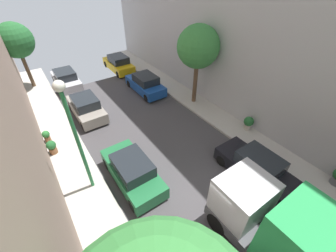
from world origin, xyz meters
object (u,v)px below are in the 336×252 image
(parked_car_left_3, at_px, (86,107))
(potted_plant_5, at_px, (248,122))
(street_tree_2, at_px, (15,41))
(parked_car_left_4, at_px, (66,79))
(parked_car_right_4, at_px, (119,64))
(street_tree_1, at_px, (198,47))
(potted_plant_3, at_px, (52,147))
(parked_car_right_2, at_px, (256,167))
(parked_car_left_2, at_px, (132,171))
(lamp_post, at_px, (73,126))
(potted_plant_0, at_px, (46,136))
(parked_car_right_3, at_px, (145,84))

(parked_car_left_3, height_order, potted_plant_5, parked_car_left_3)
(street_tree_2, bearing_deg, parked_car_left_4, -32.21)
(parked_car_right_4, distance_m, street_tree_1, 10.28)
(street_tree_2, xyz_separation_m, potted_plant_3, (-0.45, -10.05, -3.51))
(parked_car_right_2, bearing_deg, parked_car_left_3, 116.70)
(parked_car_left_2, distance_m, lamp_post, 3.84)
(parked_car_left_2, distance_m, parked_car_right_2, 6.41)
(street_tree_1, bearing_deg, parked_car_left_3, 158.06)
(parked_car_right_2, height_order, potted_plant_0, parked_car_right_2)
(potted_plant_0, bearing_deg, parked_car_right_2, -47.20)
(parked_car_right_3, height_order, street_tree_2, street_tree_2)
(parked_car_right_3, bearing_deg, potted_plant_0, -164.56)
(street_tree_1, bearing_deg, parked_car_left_2, -151.33)
(parked_car_left_3, height_order, parked_car_right_3, same)
(lamp_post, bearing_deg, street_tree_1, 19.53)
(street_tree_2, bearing_deg, lamp_post, -87.29)
(parked_car_right_3, height_order, potted_plant_3, parked_car_right_3)
(parked_car_left_2, xyz_separation_m, parked_car_right_2, (5.40, -3.45, 0.00))
(parked_car_right_3, distance_m, parked_car_right_4, 5.49)
(parked_car_right_3, relative_size, potted_plant_0, 5.28)
(parked_car_left_3, bearing_deg, parked_car_right_4, 49.02)
(lamp_post, bearing_deg, street_tree_2, 92.71)
(potted_plant_5, bearing_deg, parked_car_left_2, 175.34)
(parked_car_left_2, xyz_separation_m, street_tree_2, (-2.55, 14.44, 3.41))
(parked_car_left_4, relative_size, potted_plant_5, 4.39)
(parked_car_right_3, relative_size, potted_plant_5, 4.39)
(parked_car_left_4, distance_m, potted_plant_5, 15.84)
(parked_car_left_4, distance_m, street_tree_1, 12.15)
(parked_car_right_2, distance_m, parked_car_right_3, 11.46)
(parked_car_right_3, bearing_deg, lamp_post, -135.35)
(parked_car_left_4, xyz_separation_m, parked_car_right_4, (5.40, 0.66, 0.00))
(parked_car_left_4, relative_size, parked_car_right_2, 1.00)
(parked_car_left_2, relative_size, potted_plant_3, 4.79)
(parked_car_right_4, bearing_deg, potted_plant_3, -132.68)
(parked_car_right_2, relative_size, street_tree_1, 0.72)
(parked_car_left_2, distance_m, parked_car_right_3, 9.66)
(parked_car_left_3, distance_m, potted_plant_3, 4.17)
(street_tree_2, relative_size, potted_plant_3, 6.14)
(parked_car_right_2, height_order, parked_car_right_3, same)
(parked_car_left_3, relative_size, street_tree_2, 0.78)
(street_tree_2, bearing_deg, parked_car_right_4, -6.74)
(parked_car_left_4, xyz_separation_m, street_tree_2, (-2.55, 1.60, 3.41))
(parked_car_right_4, xyz_separation_m, street_tree_2, (-7.95, 0.94, 3.41))
(parked_car_right_2, xyz_separation_m, parked_car_right_4, (0.00, 16.95, 0.00))
(potted_plant_0, relative_size, potted_plant_3, 0.91)
(parked_car_right_4, bearing_deg, potted_plant_5, -78.56)
(parked_car_right_4, height_order, lamp_post, lamp_post)
(parked_car_right_4, bearing_deg, parked_car_right_2, -90.00)
(parked_car_left_2, relative_size, parked_car_right_2, 1.00)
(parked_car_left_4, distance_m, potted_plant_3, 8.96)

